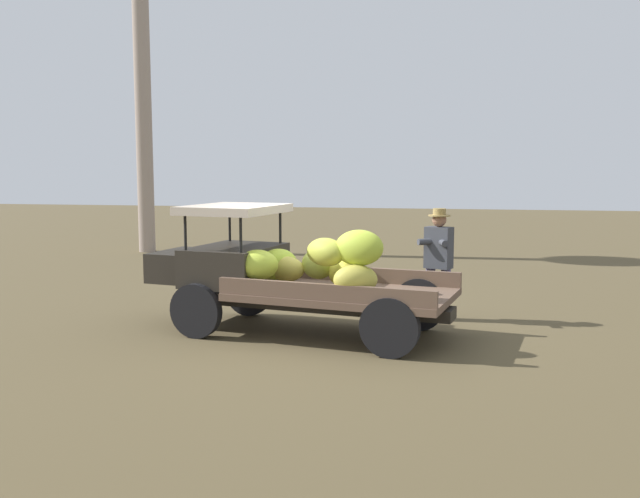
% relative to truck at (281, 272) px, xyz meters
% --- Properties ---
extents(ground_plane, '(60.00, 60.00, 0.00)m').
position_rel_truck_xyz_m(ground_plane, '(-0.39, -0.22, -0.88)').
color(ground_plane, brown).
extents(truck, '(4.63, 2.39, 1.82)m').
position_rel_truck_xyz_m(truck, '(0.00, 0.00, 0.00)').
color(truck, black).
rests_on(truck, ground).
extents(farmer, '(0.56, 0.53, 1.74)m').
position_rel_truck_xyz_m(farmer, '(-2.20, -1.27, 0.11)').
color(farmer, '#564D75').
rests_on(farmer, ground).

